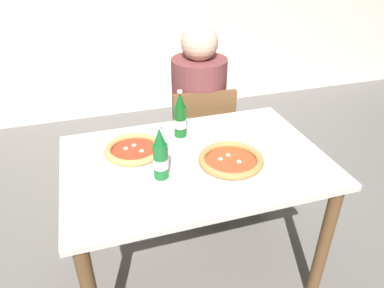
% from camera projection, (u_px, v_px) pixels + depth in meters
% --- Properties ---
extents(ground_plane, '(8.00, 8.00, 0.00)m').
position_uv_depth(ground_plane, '(195.00, 268.00, 2.04)').
color(ground_plane, slate).
extents(dining_table_main, '(1.20, 0.80, 0.75)m').
position_uv_depth(dining_table_main, '(195.00, 178.00, 1.71)').
color(dining_table_main, silver).
rests_on(dining_table_main, ground_plane).
extents(chair_behind_table, '(0.43, 0.43, 0.85)m').
position_uv_depth(chair_behind_table, '(200.00, 138.00, 2.35)').
color(chair_behind_table, brown).
rests_on(chair_behind_table, ground_plane).
extents(diner_seated, '(0.34, 0.34, 1.21)m').
position_uv_depth(diner_seated, '(199.00, 121.00, 2.34)').
color(diner_seated, '#2D3342').
rests_on(diner_seated, ground_plane).
extents(pizza_margherita_near, '(0.32, 0.32, 0.04)m').
position_uv_depth(pizza_margherita_near, '(231.00, 161.00, 1.60)').
color(pizza_margherita_near, white).
rests_on(pizza_margherita_near, dining_table_main).
extents(pizza_marinara_far, '(0.30, 0.30, 0.04)m').
position_uv_depth(pizza_marinara_far, '(134.00, 150.00, 1.68)').
color(pizza_marinara_far, white).
rests_on(pizza_marinara_far, dining_table_main).
extents(beer_bottle_left, '(0.07, 0.07, 0.25)m').
position_uv_depth(beer_bottle_left, '(160.00, 156.00, 1.48)').
color(beer_bottle_left, '#196B2D').
rests_on(beer_bottle_left, dining_table_main).
extents(beer_bottle_center, '(0.07, 0.07, 0.25)m').
position_uv_depth(beer_bottle_center, '(180.00, 117.00, 1.79)').
color(beer_bottle_center, '#14591E').
rests_on(beer_bottle_center, dining_table_main).
extents(napkin_with_cutlery, '(0.20, 0.20, 0.01)m').
position_uv_depth(napkin_with_cutlery, '(252.00, 131.00, 1.87)').
color(napkin_with_cutlery, white).
rests_on(napkin_with_cutlery, dining_table_main).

